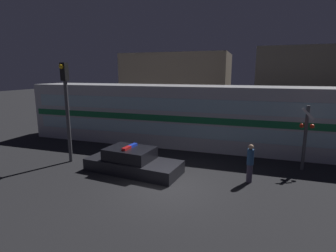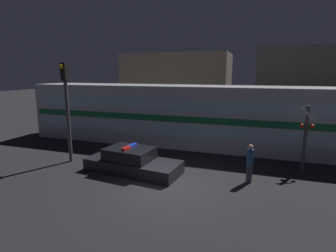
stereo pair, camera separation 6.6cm
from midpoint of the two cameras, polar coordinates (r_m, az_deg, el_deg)
name	(u,v)px [view 1 (the left image)]	position (r m, az deg, el deg)	size (l,w,h in m)	color
ground_plane	(169,188)	(11.18, -0.05, -13.27)	(120.00, 120.00, 0.00)	black
train	(193,116)	(17.19, 5.44, 2.26)	(22.81, 3.20, 3.88)	silver
police_car	(132,162)	(12.84, -7.89, -7.80)	(4.76, 2.31, 1.28)	black
pedestrian	(250,163)	(11.89, 17.27, -7.70)	(0.29, 0.29, 1.71)	#3F384C
crossing_signal_near	(305,136)	(14.16, 27.62, -1.87)	(0.65, 0.32, 3.18)	#4C4C51
traffic_light_corner	(67,103)	(14.53, -21.33, 4.67)	(0.30, 0.46, 5.19)	#4C4C51
building_left	(177,88)	(26.13, 1.81, 8.32)	(9.97, 5.24, 6.48)	#726656
building_center	(315,90)	(24.73, 29.27, 6.85)	(9.45, 6.86, 6.61)	#47423D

